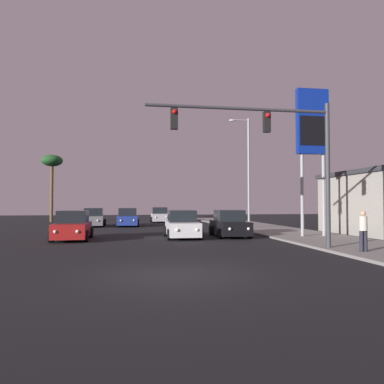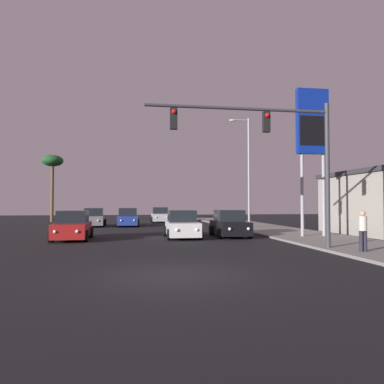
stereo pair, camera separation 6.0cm
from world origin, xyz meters
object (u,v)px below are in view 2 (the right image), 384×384
Objects in this scene: car_white at (182,225)px; pedestrian_on_sidewalk at (363,229)px; car_red at (73,227)px; street_lamp at (247,167)px; gas_station_sign at (312,130)px; traffic_light_mast at (276,143)px; car_blue at (128,218)px; car_silver at (160,215)px; car_black at (230,225)px; palm_tree_far at (53,164)px; car_grey at (94,218)px.

pedestrian_on_sidewalk reaches higher than car_white.
street_lamp reaches higher than car_red.
street_lamp and gas_station_sign have the same top height.
traffic_light_mast is 7.57m from gas_station_sign.
traffic_light_mast reaches higher than car_white.
pedestrian_on_sidewalk is at bearing 115.64° from car_blue.
traffic_light_mast is 14.30m from street_lamp.
car_silver is at bearing 102.49° from pedestrian_on_sidewalk.
palm_tree_far is at bearing -53.96° from car_black.
palm_tree_far is (-8.72, 9.82, 5.91)m from car_blue.
car_white is 14.14m from car_grey.
car_white is 10.70m from pedestrian_on_sidewalk.
street_lamp is (3.09, 13.95, 0.34)m from traffic_light_mast.
car_black and car_blue have the same top height.
traffic_light_mast is (3.24, -7.06, 4.02)m from car_white.
car_silver is 0.56× the size of palm_tree_far.
street_lamp is at bearing 90.00° from pedestrian_on_sidewalk.
gas_station_sign is at bearing 130.08° from car_blue.
street_lamp reaches higher than car_blue.
car_red is 0.48× the size of street_lamp.
traffic_light_mast reaches higher than car_black.
car_blue is at bearing -104.32° from car_red.
palm_tree_far is (-15.35, 29.31, 1.89)m from traffic_light_mast.
street_lamp is at bearing -39.79° from palm_tree_far.
gas_station_sign is (1.54, -8.26, 1.50)m from street_lamp.
car_white is 2.59× the size of pedestrian_on_sidewalk.
car_black is 2.59× the size of pedestrian_on_sidewalk.
gas_station_sign reaches higher than car_white.
gas_station_sign is (7.78, -20.91, 5.86)m from car_silver.
car_grey is 12.66m from palm_tree_far.
gas_station_sign is (4.63, 5.70, 1.84)m from traffic_light_mast.
pedestrian_on_sidewalk is (12.73, -8.38, 0.27)m from car_red.
gas_station_sign is at bearing 174.54° from car_red.
pedestrian_on_sidewalk is (6.34, -8.62, 0.27)m from car_white.
car_red is (-9.48, -0.58, 0.00)m from car_black.
car_blue is 0.52× the size of traffic_light_mast.
street_lamp is at bearing 151.19° from car_blue.
car_grey is (-6.56, -6.97, 0.00)m from car_silver.
car_red is 15.47m from gas_station_sign.
car_black is 13.71m from car_blue.
car_silver is at bearing 116.26° from street_lamp.
car_red is 12.82m from car_grey.
street_lamp is (6.24, -12.66, 4.36)m from car_silver.
car_white is 26.01m from palm_tree_far.
car_grey is at bearing -59.75° from palm_tree_far.
car_white is at bearing 90.31° from car_silver.
gas_station_sign reaches higher than car_grey.
car_blue is 14.40m from palm_tree_far.
car_black and car_silver have the same top height.
car_blue is at bearing 64.52° from car_silver.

